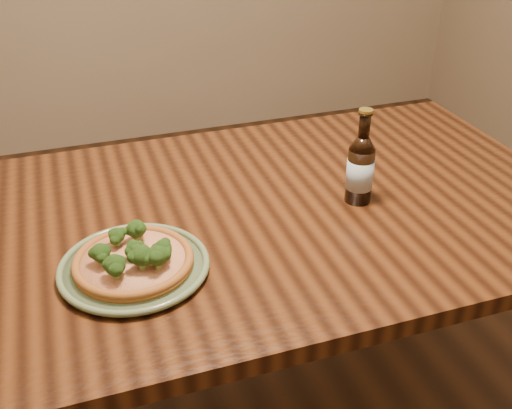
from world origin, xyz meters
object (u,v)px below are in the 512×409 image
object	(u,v)px
table	(243,243)
beer_bottle	(360,168)
plate	(134,267)
pizza	(133,259)

from	to	relation	value
table	beer_bottle	size ratio (longest dim) A/B	7.02
plate	beer_bottle	bearing A→B (deg)	11.01
plate	pizza	bearing A→B (deg)	-80.75
pizza	table	bearing A→B (deg)	29.29
plate	beer_bottle	xyz separation A→B (m)	(0.54, 0.11, 0.07)
plate	beer_bottle	distance (m)	0.56
table	pizza	world-z (taller)	pizza
pizza	beer_bottle	size ratio (longest dim) A/B	1.03
table	beer_bottle	xyz separation A→B (m)	(0.27, -0.04, 0.18)
table	plate	world-z (taller)	plate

